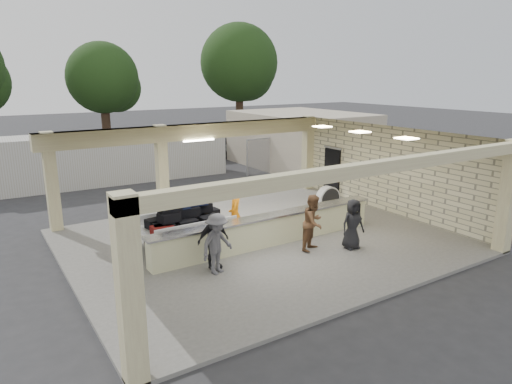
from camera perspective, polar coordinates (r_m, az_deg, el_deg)
ground at (r=15.22m, az=0.57°, el=-6.31°), size 120.00×120.00×0.00m
pavilion at (r=15.44m, az=-0.10°, el=-0.73°), size 12.01×10.00×3.55m
baggage_counter at (r=14.63m, az=1.66°, el=-4.74°), size 8.20×0.58×0.98m
luggage_cart at (r=14.46m, az=-8.93°, el=-3.50°), size 2.70×1.68×1.57m
drum_fan at (r=18.05m, az=8.95°, el=-0.86°), size 0.99×0.55×1.09m
baggage_handler at (r=14.85m, az=-2.62°, el=-2.80°), size 0.65×0.74×1.78m
passenger_a at (r=14.17m, az=7.20°, el=-3.80°), size 0.93×0.70×1.76m
passenger_b at (r=12.81m, az=-5.37°, el=-6.07°), size 0.96×0.37×1.63m
passenger_c at (r=12.46m, az=-4.88°, el=-6.47°), size 1.16×0.75×1.70m
passenger_d at (r=14.51m, az=11.99°, el=-3.93°), size 0.81×0.41×1.59m
car_white_a at (r=31.17m, az=0.85°, el=5.78°), size 5.28×2.96×1.44m
car_white_b at (r=33.83m, az=5.45°, el=6.53°), size 5.31×2.75×1.60m
car_dark at (r=30.71m, az=-5.33°, el=5.72°), size 4.80×1.91×1.57m
container_white at (r=24.78m, az=-17.32°, el=4.19°), size 11.80×2.79×2.54m
fence at (r=28.45m, az=9.28°, el=5.45°), size 12.06×0.06×2.03m
tree_mid at (r=39.39m, az=-18.22°, el=13.08°), size 6.00×5.60×8.00m
tree_right at (r=43.18m, az=-1.86°, el=15.47°), size 7.20×7.00×10.00m
adjacent_building at (r=28.17m, az=5.67°, el=6.60°), size 6.00×8.00×3.20m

